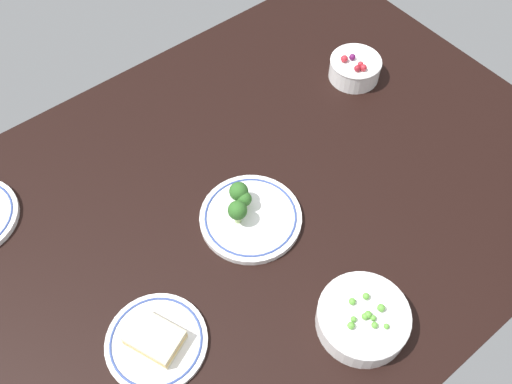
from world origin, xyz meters
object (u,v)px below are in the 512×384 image
bowl_peas (363,318)px  plate_sandwich (156,341)px  plate_broccoli (249,215)px  bowl_berries (355,68)px

bowl_peas → plate_sandwich: size_ratio=0.91×
plate_broccoli → plate_sandwich: (-31.11, -11.08, -0.44)cm
bowl_berries → bowl_peas: bearing=-132.9°
bowl_peas → plate_sandwich: 39.84cm
bowl_berries → plate_sandwich: size_ratio=0.68×
plate_broccoli → bowl_berries: bearing=19.8°
bowl_peas → plate_broccoli: plate_broccoli is taller
bowl_peas → plate_broccoli: 32.77cm
plate_broccoli → bowl_peas: bearing=-85.9°
bowl_peas → bowl_berries: (46.87, 50.43, 0.38)cm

